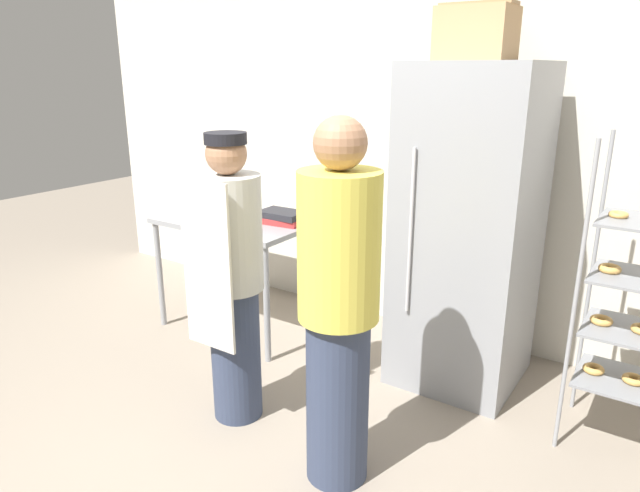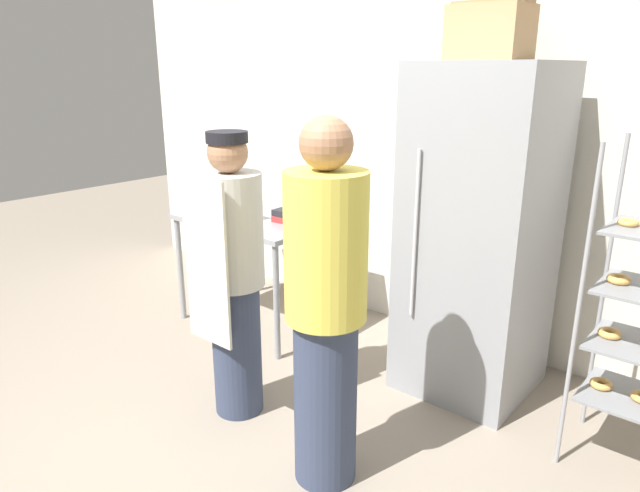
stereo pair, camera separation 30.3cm
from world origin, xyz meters
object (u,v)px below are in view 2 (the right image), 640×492
Objects in this scene: donut_box at (227,215)px; blender_pitcher at (229,193)px; binder_stack at (298,216)px; refrigerator at (479,235)px; person_baker at (233,275)px; person_customer at (326,309)px; cardboard_storage_box at (490,32)px.

blender_pitcher is (-0.25, 0.25, 0.09)m from donut_box.
donut_box reaches higher than binder_stack.
person_baker is (-0.89, -1.14, -0.14)m from refrigerator.
donut_box is 0.94× the size of blender_pitcher.
person_customer is at bearing -29.87° from blender_pitcher.
person_baker is at bearing -67.18° from binder_stack.
binder_stack is 0.19× the size of person_customer.
refrigerator is 1.12× the size of person_customer.
cardboard_storage_box is at bearing 18.94° from donut_box.
donut_box is 1.07m from person_baker.
refrigerator is 5.84× the size of binder_stack.
blender_pitcher is 1.43m from person_baker.
cardboard_storage_box is at bearing 87.39° from person_customer.
refrigerator is 6.97× the size of donut_box.
binder_stack is at bearing 136.50° from person_customer.
cardboard_storage_box reaches higher than donut_box.
refrigerator reaches higher than binder_stack.
donut_box is at bearing -45.06° from blender_pitcher.
cardboard_storage_box reaches higher than refrigerator.
blender_pitcher is 0.19× the size of person_baker.
donut_box is 0.68× the size of cardboard_storage_box.
person_customer is (-0.06, -1.35, -1.22)m from cardboard_storage_box.
refrigerator is at bearing 83.43° from person_customer.
donut_box is 0.16× the size of person_customer.
blender_pitcher is 0.89× the size of binder_stack.
person_customer is (1.17, -1.11, -0.02)m from binder_stack.
blender_pitcher is 2.21m from cardboard_storage_box.
cardboard_storage_box reaches higher than person_customer.
binder_stack is 0.81× the size of cardboard_storage_box.
donut_box is at bearing 140.24° from person_baker.
person_customer is (-0.14, -1.25, -0.09)m from refrigerator.
person_customer reaches higher than person_baker.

